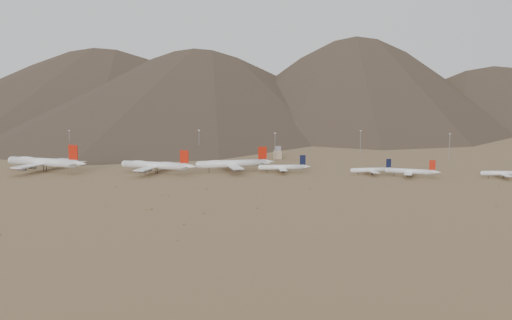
# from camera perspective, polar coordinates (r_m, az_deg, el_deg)

# --- Properties ---
(ground) EXTENTS (3000.00, 3000.00, 0.00)m
(ground) POSITION_cam_1_polar(r_m,az_deg,el_deg) (429.26, -2.78, -1.90)
(ground) COLOR olive
(ground) RESTS_ON ground
(mountain_ridge) EXTENTS (4400.00, 1000.00, 300.00)m
(mountain_ridge) POSITION_cam_1_polar(r_m,az_deg,el_deg) (1322.56, 3.04, 11.03)
(mountain_ridge) COLOR #4B3C2D
(mountain_ridge) RESTS_ON ground
(widebody_west) EXTENTS (75.73, 59.71, 22.95)m
(widebody_west) POSITION_cam_1_polar(r_m,az_deg,el_deg) (494.23, -20.46, -0.19)
(widebody_west) COLOR white
(widebody_west) RESTS_ON ground
(widebody_centre) EXTENTS (65.16, 51.15, 19.62)m
(widebody_centre) POSITION_cam_1_polar(r_m,az_deg,el_deg) (459.67, -10.00, -0.52)
(widebody_centre) COLOR white
(widebody_centre) RESTS_ON ground
(widebody_east) EXTENTS (62.87, 50.36, 19.69)m
(widebody_east) POSITION_cam_1_polar(r_m,az_deg,el_deg) (463.05, -2.34, -0.35)
(widebody_east) COLOR white
(widebody_east) RESTS_ON ground
(narrowbody_a) EXTENTS (42.59, 31.07, 14.16)m
(narrowbody_a) POSITION_cam_1_polar(r_m,az_deg,el_deg) (458.20, 2.79, -0.71)
(narrowbody_a) COLOR white
(narrowbody_a) RESTS_ON ground
(narrowbody_b) EXTENTS (36.49, 27.01, 12.35)m
(narrowbody_b) POSITION_cam_1_polar(r_m,az_deg,el_deg) (456.35, 11.56, -0.97)
(narrowbody_b) COLOR white
(narrowbody_b) RESTS_ON ground
(narrowbody_c) EXTENTS (41.24, 30.36, 13.85)m
(narrowbody_c) POSITION_cam_1_polar(r_m,az_deg,el_deg) (452.21, 15.30, -1.10)
(narrowbody_c) COLOR white
(narrowbody_c) RESTS_ON ground
(narrowbody_d) EXTENTS (37.16, 26.88, 12.28)m
(narrowbody_d) POSITION_cam_1_polar(r_m,az_deg,el_deg) (470.08, 23.56, -1.21)
(narrowbody_d) COLOR white
(narrowbody_d) RESTS_ON ground
(control_tower) EXTENTS (8.00, 8.00, 12.00)m
(control_tower) POSITION_cam_1_polar(r_m,az_deg,el_deg) (543.65, 2.22, 0.68)
(control_tower) COLOR tan
(control_tower) RESTS_ON ground
(mast_far_west) EXTENTS (2.00, 0.60, 25.70)m
(mast_far_west) POSITION_cam_1_polar(r_m,az_deg,el_deg) (592.12, -18.13, 1.74)
(mast_far_west) COLOR gray
(mast_far_west) RESTS_ON ground
(mast_west) EXTENTS (2.00, 0.60, 25.70)m
(mast_west) POSITION_cam_1_polar(r_m,az_deg,el_deg) (569.83, -5.72, 1.87)
(mast_west) COLOR gray
(mast_west) RESTS_ON ground
(mast_centre) EXTENTS (2.00, 0.60, 25.70)m
(mast_centre) POSITION_cam_1_polar(r_m,az_deg,el_deg) (534.14, 1.91, 1.52)
(mast_centre) COLOR gray
(mast_centre) RESTS_ON ground
(mast_east) EXTENTS (2.00, 0.60, 25.70)m
(mast_east) POSITION_cam_1_polar(r_m,az_deg,el_deg) (571.24, 10.41, 1.79)
(mast_east) COLOR gray
(mast_east) RESTS_ON ground
(mast_far_east) EXTENTS (2.00, 0.60, 25.70)m
(mast_far_east) POSITION_cam_1_polar(r_m,az_deg,el_deg) (557.87, 18.78, 1.38)
(mast_far_east) COLOR gray
(mast_far_east) RESTS_ON ground
(desert_scrub) EXTENTS (408.89, 176.78, 0.90)m
(desert_scrub) POSITION_cam_1_polar(r_m,az_deg,el_deg) (348.26, -11.58, -4.23)
(desert_scrub) COLOR olive
(desert_scrub) RESTS_ON ground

